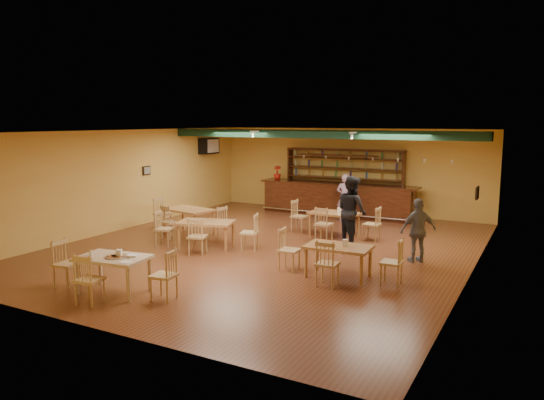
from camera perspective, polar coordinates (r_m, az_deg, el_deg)
The scene contains 23 objects.
floor at distance 13.57m, azimuth -0.41°, elevation -5.21°, with size 12.00×12.00×0.00m, color #5E2E1B.
ceiling_beam at distance 15.69m, azimuth 4.54°, elevation 7.25°, with size 10.00×0.30×0.25m, color black.
track_rail_left at distance 17.02m, azimuth -0.23°, elevation 7.63°, with size 0.05×2.50×0.05m, color silver.
track_rail_right at distance 15.75m, azimuth 10.14°, elevation 7.40°, with size 0.05×2.50×0.05m, color silver.
ac_unit at distance 19.31m, azimuth -6.96°, elevation 5.95°, with size 0.34×0.70×0.48m, color silver.
picture_left at distance 16.96m, azimuth -13.65°, elevation 3.18°, with size 0.04×0.34×0.28m, color black.
picture_right at distance 12.23m, azimuth 21.68°, elevation 0.73°, with size 0.04×0.34×0.28m, color black.
bar_counter at distance 18.10m, azimuth 7.16°, elevation 0.08°, with size 5.58×0.85×1.13m, color black.
back_bar_hutch at distance 18.61m, azimuth 7.90°, elevation 2.08°, with size 4.32×0.40×2.28m, color black.
poinsettia at distance 18.96m, azimuth 0.59°, elevation 3.03°, with size 0.28×0.28×0.51m, color #B01D10.
dining_table_a at distance 15.28m, azimuth -9.15°, elevation -2.32°, with size 1.48×0.89×0.74m, color #985C36.
dining_table_b at distance 14.92m, azimuth 6.86°, elevation -2.65°, with size 1.37×0.82×0.69m, color #985C36.
dining_table_c at distance 13.52m, azimuth -7.25°, elevation -3.81°, with size 1.41×0.84×0.70m, color #985C36.
dining_table_d at distance 11.06m, azimuth 7.28°, elevation -6.72°, with size 1.35×0.81×0.68m, color #985C36.
near_table at distance 10.46m, azimuth -17.06°, elevation -7.85°, with size 1.33×0.85×0.71m, color tan.
pizza_tray at distance 10.30m, azimuth -16.78°, elevation -6.01°, with size 0.40×0.40×0.01m, color silver.
parmesan_shaker at distance 10.57m, azimuth -19.34°, elevation -5.50°, with size 0.07×0.07×0.11m, color #EAE5C6.
napkin_stack at distance 10.27m, azimuth -15.09°, elevation -5.94°, with size 0.20×0.15×0.03m, color white.
pizza_server at distance 10.24m, azimuth -16.03°, elevation -6.01°, with size 0.32×0.09×0.00m, color silver.
side_plate at distance 9.88m, azimuth -15.80°, elevation -6.60°, with size 0.22×0.22×0.01m, color white.
patron_bar at distance 17.10m, azimuth 8.05°, elevation 0.28°, with size 0.57×0.37×1.56m, color purple.
patron_right_a at distance 13.80m, azimuth 8.77°, elevation -1.16°, with size 0.90×0.70×1.85m, color black.
patron_right_b at distance 12.50m, azimuth 15.80°, elevation -3.24°, with size 0.88×0.37×1.50m, color slate.
Camera 1 is at (6.33, -11.55, 3.28)m, focal length 34.19 mm.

